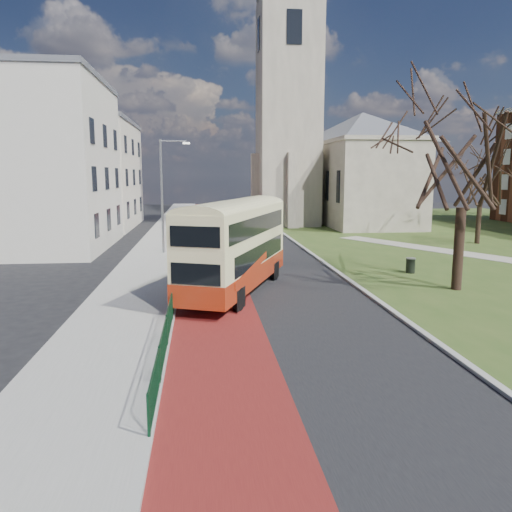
{
  "coord_description": "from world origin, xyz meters",
  "views": [
    {
      "loc": [
        -1.75,
        -18.15,
        5.69
      ],
      "look_at": [
        0.72,
        4.29,
        2.0
      ],
      "focal_mm": 35.0,
      "sensor_mm": 36.0,
      "label": 1
    }
  ],
  "objects": [
    {
      "name": "road_carriageway",
      "position": [
        1.5,
        20.0,
        0.01
      ],
      "size": [
        9.0,
        120.0,
        0.01
      ],
      "primitive_type": "cube",
      "color": "black",
      "rests_on": "ground"
    },
    {
      "name": "pedestrian_railing",
      "position": [
        -2.95,
        4.0,
        0.55
      ],
      "size": [
        0.07,
        24.0,
        1.12
      ],
      "color": "#0C371E",
      "rests_on": "ground"
    },
    {
      "name": "kerb_east",
      "position": [
        6.1,
        22.0,
        0.07
      ],
      "size": [
        0.25,
        80.0,
        0.13
      ],
      "primitive_type": "cube",
      "color": "#999993",
      "rests_on": "ground"
    },
    {
      "name": "winter_tree_far",
      "position": [
        21.02,
        20.65,
        5.79
      ],
      "size": [
        6.73,
        6.73,
        8.31
      ],
      "rotation": [
        0.0,
        0.0,
        0.22
      ],
      "color": "black",
      "rests_on": "grass_green"
    },
    {
      "name": "winter_tree_near",
      "position": [
        10.82,
        4.87,
        7.31
      ],
      "size": [
        8.18,
        8.18,
        10.49
      ],
      "rotation": [
        0.0,
        0.0,
        -0.16
      ],
      "color": "black",
      "rests_on": "grass_green"
    },
    {
      "name": "streetlamp",
      "position": [
        -4.35,
        18.0,
        4.59
      ],
      "size": [
        2.13,
        0.18,
        8.0
      ],
      "color": "gray",
      "rests_on": "pavement_west"
    },
    {
      "name": "litter_bin",
      "position": [
        10.29,
        9.15,
        0.49
      ],
      "size": [
        0.7,
        0.7,
        0.89
      ],
      "rotation": [
        0.0,
        0.0,
        0.33
      ],
      "color": "black",
      "rests_on": "grass_green"
    },
    {
      "name": "bus",
      "position": [
        -0.1,
        5.62,
        2.47
      ],
      "size": [
        6.05,
        10.51,
        4.33
      ],
      "rotation": [
        0.0,
        0.0,
        -0.38
      ],
      "color": "#9C270E",
      "rests_on": "ground"
    },
    {
      "name": "street_block_near",
      "position": [
        -14.0,
        22.0,
        6.51
      ],
      "size": [
        10.3,
        14.3,
        13.0
      ],
      "color": "beige",
      "rests_on": "ground"
    },
    {
      "name": "bus_lane",
      "position": [
        -1.2,
        20.0,
        0.01
      ],
      "size": [
        3.4,
        120.0,
        0.01
      ],
      "primitive_type": "cube",
      "color": "#591414",
      "rests_on": "ground"
    },
    {
      "name": "kerb_west",
      "position": [
        -3.0,
        20.0,
        0.07
      ],
      "size": [
        0.25,
        120.0,
        0.13
      ],
      "primitive_type": "cube",
      "color": "#999993",
      "rests_on": "ground"
    },
    {
      "name": "pavement_west",
      "position": [
        -5.0,
        20.0,
        0.06
      ],
      "size": [
        4.0,
        120.0,
        0.12
      ],
      "primitive_type": "cube",
      "color": "gray",
      "rests_on": "ground"
    },
    {
      "name": "street_block_far",
      "position": [
        -14.0,
        38.0,
        5.76
      ],
      "size": [
        10.3,
        16.3,
        11.5
      ],
      "color": "beige",
      "rests_on": "ground"
    },
    {
      "name": "gothic_church",
      "position": [
        12.56,
        38.0,
        13.13
      ],
      "size": [
        16.38,
        18.0,
        40.0
      ],
      "color": "gray",
      "rests_on": "ground"
    },
    {
      "name": "ground",
      "position": [
        0.0,
        0.0,
        0.0
      ],
      "size": [
        160.0,
        160.0,
        0.0
      ],
      "primitive_type": "plane",
      "color": "black",
      "rests_on": "ground"
    }
  ]
}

